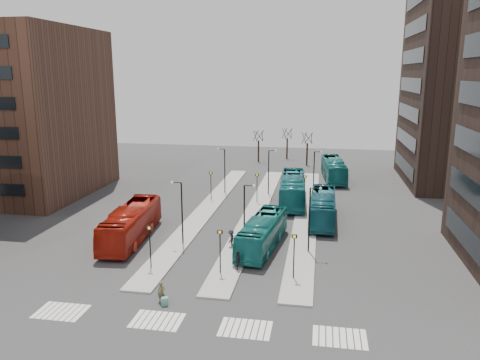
% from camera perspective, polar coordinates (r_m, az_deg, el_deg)
% --- Properties ---
extents(ground, '(160.00, 160.00, 0.00)m').
position_cam_1_polar(ground, '(29.69, -10.90, -20.40)').
color(ground, '#2D2D30').
rests_on(ground, ground).
extents(island_left, '(2.50, 45.00, 0.15)m').
position_cam_1_polar(island_left, '(57.03, -4.07, -3.52)').
color(island_left, gray).
rests_on(island_left, ground).
extents(island_mid, '(2.50, 45.00, 0.15)m').
position_cam_1_polar(island_mid, '(55.93, 1.92, -3.82)').
color(island_mid, gray).
rests_on(island_mid, ground).
extents(island_right, '(2.50, 45.00, 0.15)m').
position_cam_1_polar(island_right, '(55.46, 8.08, -4.09)').
color(island_right, gray).
rests_on(island_right, ground).
extents(suitcase, '(0.59, 0.54, 0.59)m').
position_cam_1_polar(suitcase, '(34.84, -9.16, -14.40)').
color(suitcase, '#1C369E').
rests_on(suitcase, ground).
extents(red_bus, '(3.83, 12.42, 3.41)m').
position_cam_1_polar(red_bus, '(47.52, -13.13, -5.17)').
color(red_bus, '#A2190C').
rests_on(red_bus, ground).
extents(teal_bus_a, '(3.86, 11.06, 3.02)m').
position_cam_1_polar(teal_bus_a, '(44.35, 2.77, -6.42)').
color(teal_bus_a, '#16726E').
rests_on(teal_bus_a, ground).
extents(teal_bus_b, '(3.62, 12.93, 3.57)m').
position_cam_1_polar(teal_bus_b, '(59.71, 6.43, -1.11)').
color(teal_bus_b, '#166B71').
rests_on(teal_bus_b, ground).
extents(teal_bus_c, '(2.87, 11.47, 3.18)m').
position_cam_1_polar(teal_bus_c, '(52.92, 10.04, -3.29)').
color(teal_bus_c, '#145664').
rests_on(teal_bus_c, ground).
extents(teal_bus_d, '(3.88, 12.11, 3.32)m').
position_cam_1_polar(teal_bus_d, '(73.52, 11.36, 1.28)').
color(teal_bus_d, '#146868').
rests_on(teal_bus_d, ground).
extents(traveller, '(0.58, 0.41, 1.53)m').
position_cam_1_polar(traveller, '(35.13, -9.57, -13.32)').
color(traveller, brown).
rests_on(traveller, ground).
extents(commuter_a, '(0.90, 0.72, 1.79)m').
position_cam_1_polar(commuter_a, '(46.39, -13.37, -6.69)').
color(commuter_a, black).
rests_on(commuter_a, ground).
extents(commuter_b, '(0.67, 1.11, 1.77)m').
position_cam_1_polar(commuter_b, '(39.54, -0.28, -9.85)').
color(commuter_b, black).
rests_on(commuter_b, ground).
extents(commuter_c, '(0.73, 1.16, 1.72)m').
position_cam_1_polar(commuter_c, '(44.68, -1.10, -7.14)').
color(commuter_c, black).
rests_on(commuter_c, ground).
extents(crosswalk_stripes, '(22.35, 2.40, 0.01)m').
position_cam_1_polar(crosswalk_stripes, '(32.43, -5.28, -17.08)').
color(crosswalk_stripes, silver).
rests_on(crosswalk_stripes, ground).
extents(sign_poles, '(12.45, 22.12, 3.65)m').
position_cam_1_polar(sign_poles, '(48.69, 0.32, -3.52)').
color(sign_poles, black).
rests_on(sign_poles, ground).
extents(lamp_posts, '(14.04, 20.24, 6.12)m').
position_cam_1_polar(lamp_posts, '(53.01, 2.33, -0.84)').
color(lamp_posts, black).
rests_on(lamp_posts, ground).
extents(bare_trees, '(10.97, 8.14, 5.90)m').
position_cam_1_polar(bare_trees, '(87.02, 5.38, 3.98)').
color(bare_trees, black).
rests_on(bare_trees, ground).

